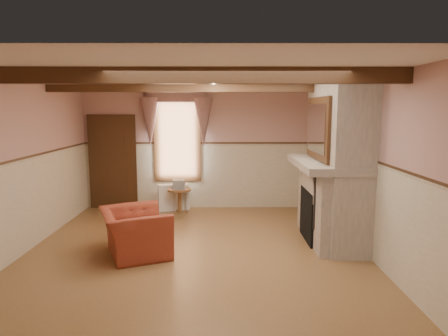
{
  "coord_description": "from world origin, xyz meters",
  "views": [
    {
      "loc": [
        0.45,
        -6.21,
        2.29
      ],
      "look_at": [
        0.47,
        0.8,
        1.26
      ],
      "focal_mm": 32.0,
      "sensor_mm": 36.0,
      "label": 1
    }
  ],
  "objects_px": {
    "armchair": "(135,232)",
    "bowl": "(330,159)",
    "side_table": "(180,201)",
    "radiator": "(174,197)",
    "oil_lamp": "(318,148)",
    "mantel_clock": "(318,151)"
  },
  "relations": [
    {
      "from": "armchair",
      "to": "radiator",
      "type": "distance_m",
      "value": 2.83
    },
    {
      "from": "oil_lamp",
      "to": "radiator",
      "type": "bearing_deg",
      "value": 153.8
    },
    {
      "from": "armchair",
      "to": "bowl",
      "type": "relative_size",
      "value": 3.47
    },
    {
      "from": "armchair",
      "to": "bowl",
      "type": "height_order",
      "value": "bowl"
    },
    {
      "from": "bowl",
      "to": "mantel_clock",
      "type": "distance_m",
      "value": 0.84
    },
    {
      "from": "side_table",
      "to": "bowl",
      "type": "relative_size",
      "value": 1.7
    },
    {
      "from": "bowl",
      "to": "radiator",
      "type": "bearing_deg",
      "value": 142.06
    },
    {
      "from": "side_table",
      "to": "oil_lamp",
      "type": "height_order",
      "value": "oil_lamp"
    },
    {
      "from": "side_table",
      "to": "bowl",
      "type": "height_order",
      "value": "bowl"
    },
    {
      "from": "armchair",
      "to": "mantel_clock",
      "type": "height_order",
      "value": "mantel_clock"
    },
    {
      "from": "radiator",
      "to": "side_table",
      "type": "bearing_deg",
      "value": -72.85
    },
    {
      "from": "side_table",
      "to": "oil_lamp",
      "type": "bearing_deg",
      "value": -23.21
    },
    {
      "from": "oil_lamp",
      "to": "armchair",
      "type": "bearing_deg",
      "value": -156.58
    },
    {
      "from": "radiator",
      "to": "mantel_clock",
      "type": "relative_size",
      "value": 2.92
    },
    {
      "from": "bowl",
      "to": "oil_lamp",
      "type": "xyz_separation_m",
      "value": [
        0.0,
        0.84,
        0.1
      ]
    },
    {
      "from": "radiator",
      "to": "mantel_clock",
      "type": "bearing_deg",
      "value": -41.15
    },
    {
      "from": "radiator",
      "to": "mantel_clock",
      "type": "height_order",
      "value": "mantel_clock"
    },
    {
      "from": "armchair",
      "to": "bowl",
      "type": "xyz_separation_m",
      "value": [
        3.19,
        0.54,
        1.1
      ]
    },
    {
      "from": "armchair",
      "to": "oil_lamp",
      "type": "bearing_deg",
      "value": -89.24
    },
    {
      "from": "side_table",
      "to": "radiator",
      "type": "height_order",
      "value": "radiator"
    },
    {
      "from": "side_table",
      "to": "mantel_clock",
      "type": "relative_size",
      "value": 2.29
    },
    {
      "from": "bowl",
      "to": "oil_lamp",
      "type": "bearing_deg",
      "value": 90.0
    }
  ]
}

